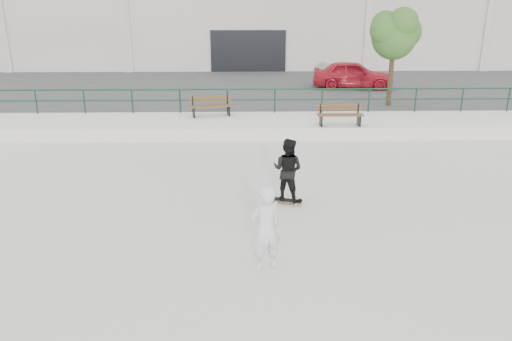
{
  "coord_description": "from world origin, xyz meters",
  "views": [
    {
      "loc": [
        -0.29,
        -10.06,
        5.0
      ],
      "look_at": [
        -0.0,
        2.0,
        0.89
      ],
      "focal_mm": 35.0,
      "sensor_mm": 36.0,
      "label": 1
    }
  ],
  "objects_px": {
    "tree": "(395,32)",
    "bench_left": "(211,106)",
    "seated_skater": "(266,229)",
    "red_car": "(353,75)",
    "skateboard": "(287,200)",
    "standing_skater": "(288,170)",
    "bench_right": "(340,115)"
  },
  "relations": [
    {
      "from": "tree",
      "to": "seated_skater",
      "type": "distance_m",
      "value": 15.26
    },
    {
      "from": "bench_right",
      "to": "red_car",
      "type": "relative_size",
      "value": 0.41
    },
    {
      "from": "skateboard",
      "to": "seated_skater",
      "type": "xyz_separation_m",
      "value": [
        -0.71,
        -3.35,
        0.79
      ]
    },
    {
      "from": "skateboard",
      "to": "seated_skater",
      "type": "distance_m",
      "value": 3.51
    },
    {
      "from": "bench_left",
      "to": "seated_skater",
      "type": "bearing_deg",
      "value": -93.36
    },
    {
      "from": "bench_right",
      "to": "tree",
      "type": "bearing_deg",
      "value": 52.0
    },
    {
      "from": "tree",
      "to": "red_car",
      "type": "relative_size",
      "value": 1.0
    },
    {
      "from": "tree",
      "to": "standing_skater",
      "type": "relative_size",
      "value": 2.6
    },
    {
      "from": "bench_left",
      "to": "skateboard",
      "type": "distance_m",
      "value": 8.68
    },
    {
      "from": "skateboard",
      "to": "bench_left",
      "type": "bearing_deg",
      "value": 125.07
    },
    {
      "from": "tree",
      "to": "skateboard",
      "type": "xyz_separation_m",
      "value": [
        -5.5,
        -10.3,
        -3.64
      ]
    },
    {
      "from": "bench_left",
      "to": "red_car",
      "type": "bearing_deg",
      "value": 31.02
    },
    {
      "from": "red_car",
      "to": "seated_skater",
      "type": "relative_size",
      "value": 2.5
    },
    {
      "from": "skateboard",
      "to": "bench_right",
      "type": "bearing_deg",
      "value": 87.1
    },
    {
      "from": "red_car",
      "to": "skateboard",
      "type": "relative_size",
      "value": 5.36
    },
    {
      "from": "tree",
      "to": "bench_left",
      "type": "bearing_deg",
      "value": -165.8
    },
    {
      "from": "bench_left",
      "to": "tree",
      "type": "xyz_separation_m",
      "value": [
        7.97,
        2.02,
        2.82
      ]
    },
    {
      "from": "tree",
      "to": "skateboard",
      "type": "relative_size",
      "value": 5.34
    },
    {
      "from": "bench_left",
      "to": "standing_skater",
      "type": "bearing_deg",
      "value": -85.37
    },
    {
      "from": "tree",
      "to": "seated_skater",
      "type": "height_order",
      "value": "tree"
    },
    {
      "from": "bench_right",
      "to": "standing_skater",
      "type": "relative_size",
      "value": 1.06
    },
    {
      "from": "bench_left",
      "to": "tree",
      "type": "relative_size",
      "value": 0.42
    },
    {
      "from": "bench_left",
      "to": "bench_right",
      "type": "relative_size",
      "value": 1.03
    },
    {
      "from": "skateboard",
      "to": "tree",
      "type": "bearing_deg",
      "value": 80.34
    },
    {
      "from": "red_car",
      "to": "bench_left",
      "type": "bearing_deg",
      "value": 140.75
    },
    {
      "from": "bench_left",
      "to": "seated_skater",
      "type": "relative_size",
      "value": 1.05
    },
    {
      "from": "bench_left",
      "to": "skateboard",
      "type": "height_order",
      "value": "bench_left"
    },
    {
      "from": "bench_right",
      "to": "bench_left",
      "type": "bearing_deg",
      "value": 160.24
    },
    {
      "from": "red_car",
      "to": "seated_skater",
      "type": "height_order",
      "value": "red_car"
    },
    {
      "from": "red_car",
      "to": "skateboard",
      "type": "height_order",
      "value": "red_car"
    },
    {
      "from": "tree",
      "to": "standing_skater",
      "type": "xyz_separation_m",
      "value": [
        -5.5,
        -10.3,
        -2.79
      ]
    },
    {
      "from": "tree",
      "to": "seated_skater",
      "type": "bearing_deg",
      "value": -114.45
    }
  ]
}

